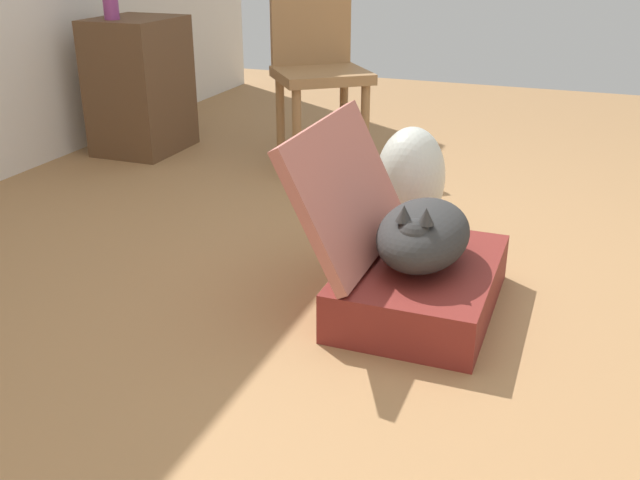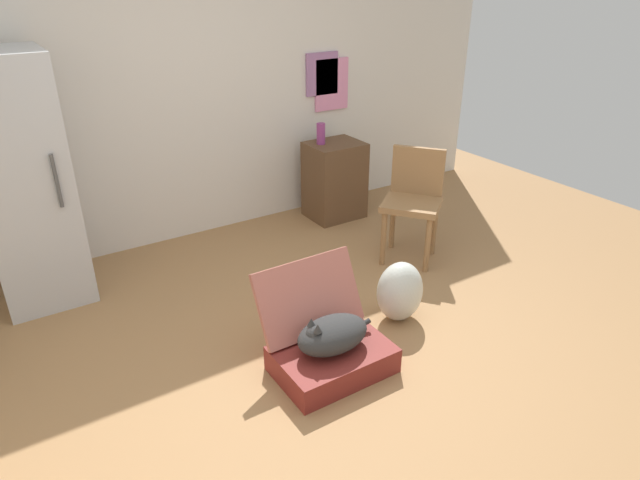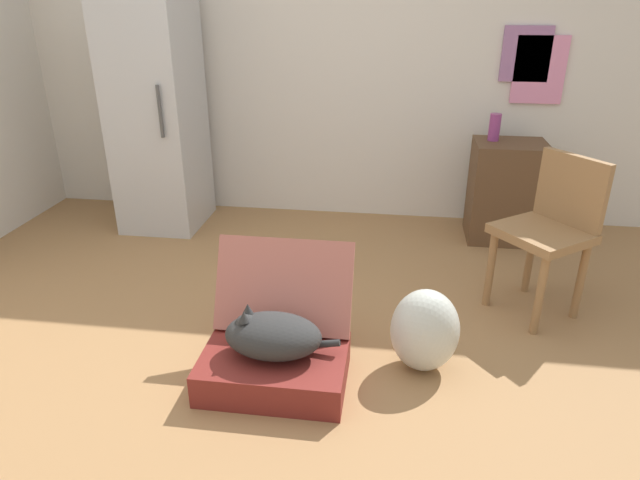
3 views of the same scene
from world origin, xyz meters
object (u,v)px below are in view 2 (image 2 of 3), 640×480
(refrigerator, at_px, (23,184))
(chair, at_px, (413,198))
(suitcase_base, at_px, (332,359))
(vase_tall, at_px, (321,134))
(cat, at_px, (332,335))
(plastic_bag_white, at_px, (400,291))
(side_table, at_px, (335,180))

(refrigerator, relative_size, chair, 1.92)
(chair, bearing_deg, refrigerator, -148.21)
(suitcase_base, distance_m, vase_tall, 2.37)
(suitcase_base, height_order, cat, cat)
(plastic_bag_white, relative_size, side_table, 0.59)
(suitcase_base, relative_size, plastic_bag_white, 1.58)
(refrigerator, relative_size, vase_tall, 9.12)
(suitcase_base, xyz_separation_m, vase_tall, (1.17, 1.93, 0.73))
(cat, relative_size, vase_tall, 2.79)
(cat, distance_m, chair, 1.63)
(vase_tall, xyz_separation_m, chair, (0.18, -1.06, -0.30))
(plastic_bag_white, bearing_deg, refrigerator, 139.96)
(plastic_bag_white, distance_m, chair, 0.98)
(cat, height_order, vase_tall, vase_tall)
(plastic_bag_white, distance_m, vase_tall, 1.88)
(refrigerator, distance_m, chair, 2.79)
(cat, distance_m, refrigerator, 2.29)
(suitcase_base, distance_m, refrigerator, 2.35)
(suitcase_base, xyz_separation_m, plastic_bag_white, (0.68, 0.21, 0.13))
(refrigerator, bearing_deg, side_table, 1.13)
(refrigerator, bearing_deg, vase_tall, 2.26)
(cat, height_order, plastic_bag_white, plastic_bag_white)
(cat, bearing_deg, suitcase_base, -3.05)
(suitcase_base, bearing_deg, chair, 32.86)
(chair, bearing_deg, plastic_bag_white, -83.30)
(side_table, height_order, chair, chair)
(vase_tall, bearing_deg, plastic_bag_white, -105.78)
(suitcase_base, relative_size, vase_tall, 3.55)
(plastic_bag_white, xyz_separation_m, chair, (0.67, 0.66, 0.29))
(side_table, xyz_separation_m, chair, (0.06, -1.01, 0.15))
(cat, relative_size, plastic_bag_white, 1.24)
(suitcase_base, relative_size, chair, 0.75)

